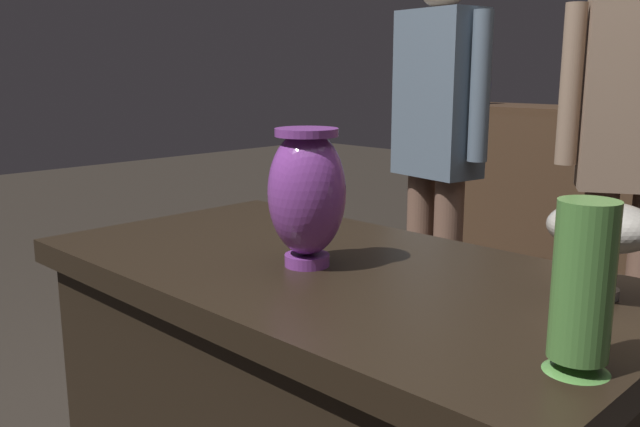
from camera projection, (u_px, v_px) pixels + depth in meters
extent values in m
cube|color=black|center=(333.00, 277.00, 1.30)|extent=(1.20, 0.64, 0.05)
cylinder|color=#7A388E|center=(307.00, 260.00, 1.28)|extent=(0.09, 0.09, 0.02)
ellipsoid|color=#7A388E|center=(307.00, 193.00, 1.26)|extent=(0.15, 0.15, 0.24)
cylinder|color=#7A388E|center=(307.00, 132.00, 1.23)|extent=(0.12, 0.12, 0.01)
cone|color=#477A38|center=(576.00, 364.00, 0.83)|extent=(0.08, 0.08, 0.02)
cylinder|color=#477A38|center=(583.00, 281.00, 0.81)|extent=(0.07, 0.07, 0.20)
cylinder|color=gray|center=(596.00, 292.00, 1.11)|extent=(0.07, 0.07, 0.01)
cylinder|color=gray|center=(598.00, 269.00, 1.10)|extent=(0.03, 0.03, 0.06)
ellipsoid|color=gray|center=(602.00, 227.00, 1.09)|extent=(0.17, 0.17, 0.08)
cylinder|color=orange|center=(581.00, 105.00, 3.17)|extent=(0.07, 0.07, 0.02)
ellipsoid|color=orange|center=(583.00, 85.00, 3.16)|extent=(0.13, 0.13, 0.17)
cylinder|color=orange|center=(584.00, 68.00, 3.14)|extent=(0.11, 0.11, 0.01)
cylinder|color=#2D429E|center=(480.00, 102.00, 3.50)|extent=(0.07, 0.07, 0.02)
ellipsoid|color=#2D429E|center=(480.00, 85.00, 3.49)|extent=(0.11, 0.11, 0.16)
cylinder|color=#2D429E|center=(481.00, 70.00, 3.47)|extent=(0.09, 0.09, 0.01)
cylinder|color=brown|center=(446.00, 277.00, 2.60)|extent=(0.11, 0.11, 0.77)
cylinder|color=brown|center=(419.00, 268.00, 2.72)|extent=(0.11, 0.11, 0.77)
cube|color=slate|center=(439.00, 94.00, 2.51)|extent=(0.35, 0.24, 0.61)
cylinder|color=slate|center=(480.00, 87.00, 2.35)|extent=(0.07, 0.07, 0.52)
cylinder|color=slate|center=(403.00, 85.00, 2.67)|extent=(0.07, 0.07, 0.52)
cylinder|color=brown|center=(640.00, 303.00, 2.30)|extent=(0.11, 0.11, 0.78)
cylinder|color=brown|center=(593.00, 299.00, 2.34)|extent=(0.11, 0.11, 0.78)
cube|color=#846B56|center=(636.00, 95.00, 2.18)|extent=(0.37, 0.31, 0.61)
cylinder|color=#846B56|center=(571.00, 85.00, 2.22)|extent=(0.07, 0.07, 0.52)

